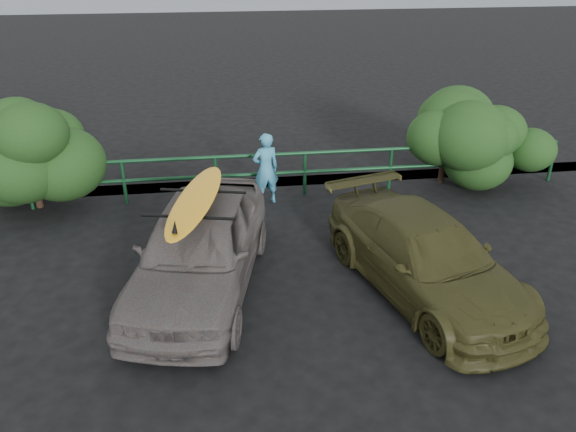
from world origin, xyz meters
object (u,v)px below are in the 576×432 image
object	(u,v)px
sedan	(200,247)
surfboard	(196,200)
olive_vehicle	(425,257)
man	(266,169)
guardrail	(261,175)

from	to	relation	value
sedan	surfboard	xyz separation A→B (m)	(0.00, 0.00, 0.86)
sedan	surfboard	distance (m)	0.86
sedan	olive_vehicle	xyz separation A→B (m)	(3.66, -0.57, -0.13)
olive_vehicle	man	world-z (taller)	man
olive_vehicle	sedan	bearing A→B (deg)	155.30
olive_vehicle	man	xyz separation A→B (m)	(-2.26, 3.78, 0.16)
sedan	man	bearing A→B (deg)	79.38
man	surfboard	distance (m)	3.60
man	surfboard	xyz separation A→B (m)	(-1.40, -3.21, 0.83)
olive_vehicle	surfboard	xyz separation A→B (m)	(-3.66, 0.57, 0.99)
guardrail	man	xyz separation A→B (m)	(0.09, -0.33, 0.28)
man	sedan	bearing A→B (deg)	51.89
sedan	man	xyz separation A→B (m)	(1.40, 3.21, 0.03)
guardrail	sedan	size ratio (longest dim) A/B	3.10
guardrail	surfboard	size ratio (longest dim) A/B	4.97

